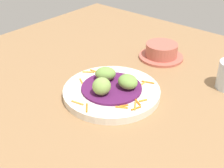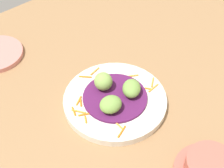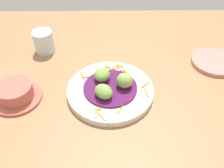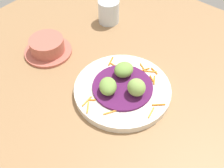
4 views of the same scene
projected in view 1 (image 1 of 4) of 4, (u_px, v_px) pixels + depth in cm
name	position (u px, v px, depth cm)	size (l,w,h in cm)	color
table_surface	(109.00, 91.00, 82.36)	(110.00, 110.00, 2.00)	#936D47
main_plate	(112.00, 92.00, 78.27)	(24.91, 24.91, 1.92)	silver
cabbage_bed	(112.00, 88.00, 77.62)	(15.49, 15.49, 0.60)	#51194C
carrot_garnish	(114.00, 92.00, 76.22)	(22.47, 20.76, 0.40)	orange
guac_scoop_left	(102.00, 86.00, 73.57)	(4.58, 4.40, 4.36)	#84A851
guac_scoop_center	(128.00, 82.00, 76.16)	(4.61, 5.25, 3.50)	#759E47
guac_scoop_right	(105.00, 74.00, 79.72)	(4.32, 5.43, 3.47)	#759E47
terracotta_bowl	(161.00, 52.00, 96.02)	(13.93, 13.93, 4.86)	#B75B4C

